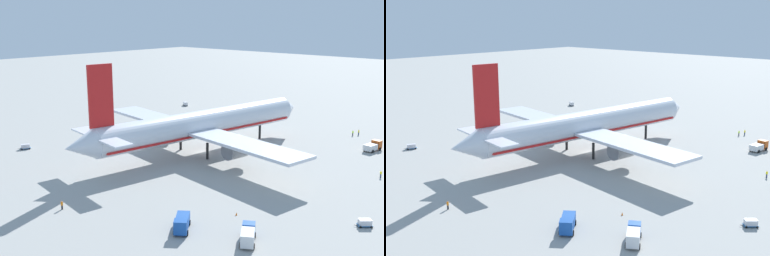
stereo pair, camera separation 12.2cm
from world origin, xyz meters
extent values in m
plane|color=#9E9E99|center=(0.00, 0.00, 0.00)|extent=(600.00, 600.00, 0.00)
cylinder|color=silver|center=(0.00, 0.00, 7.82)|extent=(63.50, 15.88, 7.13)
cone|color=silver|center=(34.07, -4.81, 7.82)|extent=(6.62, 7.72, 6.99)
cone|color=silver|center=(-34.78, 4.91, 7.82)|extent=(8.01, 7.70, 6.77)
cube|color=red|center=(-29.27, 4.13, 18.39)|extent=(6.01, 1.33, 14.00)
cube|color=silver|center=(-28.96, 9.93, 9.25)|extent=(5.67, 9.95, 0.36)
cube|color=silver|center=(-30.57, -1.52, 9.25)|extent=(5.67, 9.95, 0.36)
cube|color=silver|center=(-0.41, 19.70, 6.75)|extent=(13.35, 32.72, 0.70)
cylinder|color=slate|center=(-0.08, 14.84, 4.63)|extent=(6.36, 4.34, 3.54)
cube|color=silver|center=(-5.84, -18.82, 6.75)|extent=(13.35, 32.72, 0.70)
cylinder|color=slate|center=(-4.19, -14.24, 4.31)|extent=(6.22, 4.95, 4.19)
cylinder|color=black|center=(21.87, -3.09, 2.13)|extent=(0.70, 0.70, 4.26)
cylinder|color=black|center=(-2.35, 5.95, 2.13)|extent=(0.70, 0.70, 4.26)
cylinder|color=black|center=(-3.90, -5.07, 2.13)|extent=(0.70, 0.70, 4.26)
cube|color=red|center=(0.00, 0.00, 5.86)|extent=(60.95, 15.18, 0.50)
cube|color=#194CA5|center=(-31.50, -38.33, 1.46)|extent=(2.67, 2.75, 2.03)
cube|color=silver|center=(-34.25, -40.12, 1.47)|extent=(4.30, 3.81, 2.03)
cube|color=black|center=(-30.97, -37.99, 1.97)|extent=(1.03, 1.52, 0.89)
cylinder|color=black|center=(-32.22, -37.55, 0.45)|extent=(0.92, 0.74, 0.90)
cylinder|color=black|center=(-31.08, -39.31, 0.45)|extent=(0.92, 0.74, 0.90)
cylinder|color=black|center=(-35.48, -39.67, 0.45)|extent=(0.92, 0.74, 0.90)
cylinder|color=black|center=(-34.34, -41.43, 0.45)|extent=(0.92, 0.74, 0.90)
cube|color=#BF4C14|center=(34.16, -33.06, 1.54)|extent=(2.04, 2.53, 2.17)
cube|color=silver|center=(31.04, -32.63, 1.21)|extent=(3.89, 2.78, 1.52)
cube|color=black|center=(34.76, -33.14, 2.08)|extent=(0.34, 1.94, 0.96)
cylinder|color=black|center=(34.14, -31.89, 0.45)|extent=(0.93, 0.42, 0.90)
cylinder|color=black|center=(33.83, -34.18, 0.45)|extent=(0.93, 0.42, 0.90)
cylinder|color=black|center=(30.45, -31.38, 0.45)|extent=(0.93, 0.42, 0.90)
cylinder|color=black|center=(30.14, -33.67, 0.45)|extent=(0.93, 0.42, 0.90)
cube|color=#194CA5|center=(-38.92, -29.84, 1.60)|extent=(2.86, 2.92, 2.30)
cube|color=#194CA5|center=(-36.24, -27.75, 1.31)|extent=(4.44, 4.16, 1.71)
cube|color=black|center=(-39.44, -30.25, 2.18)|extent=(1.21, 1.52, 1.01)
cylinder|color=black|center=(-38.09, -30.60, 0.45)|extent=(0.89, 0.79, 0.90)
cylinder|color=black|center=(-39.46, -28.85, 0.45)|extent=(0.89, 0.79, 0.90)
cylinder|color=black|center=(-34.91, -28.12, 0.45)|extent=(0.89, 0.79, 0.90)
cylinder|color=black|center=(-36.28, -26.36, 0.45)|extent=(0.89, 0.79, 0.90)
cube|color=#26598C|center=(-31.00, 37.39, 0.28)|extent=(3.02, 2.48, 0.15)
cylinder|color=#333338|center=(-32.45, 38.16, 0.28)|extent=(0.57, 0.35, 0.08)
cube|color=silver|center=(-31.00, 37.39, 0.86)|extent=(2.57, 2.16, 1.02)
cylinder|color=black|center=(-32.22, 37.25, 0.20)|extent=(0.41, 0.29, 0.40)
cylinder|color=black|center=(-31.57, 38.49, 0.20)|extent=(0.41, 0.29, 0.40)
cylinder|color=black|center=(-30.43, 36.30, 0.20)|extent=(0.41, 0.29, 0.40)
cylinder|color=black|center=(-29.78, 37.54, 0.20)|extent=(0.41, 0.29, 0.40)
cube|color=#26598C|center=(-14.63, -50.80, 0.28)|extent=(2.71, 2.77, 0.15)
cylinder|color=#333338|center=(-15.68, -49.68, 0.28)|extent=(0.47, 0.49, 0.08)
cube|color=silver|center=(-14.63, -50.80, 0.83)|extent=(2.34, 2.38, 0.97)
cylinder|color=black|center=(-15.79, -50.59, 0.20)|extent=(0.36, 0.37, 0.40)
cylinder|color=black|center=(-14.76, -49.64, 0.20)|extent=(0.36, 0.37, 0.40)
cylinder|color=black|center=(-14.50, -51.97, 0.20)|extent=(0.36, 0.37, 0.40)
cylinder|color=black|center=(-13.48, -51.01, 0.20)|extent=(0.36, 0.37, 0.40)
cube|color=#595B60|center=(44.25, 48.92, 0.28)|extent=(2.71, 3.24, 0.15)
cylinder|color=#333338|center=(45.16, 50.44, 0.28)|extent=(0.38, 0.56, 0.08)
cube|color=silver|center=(44.25, 48.92, 0.93)|extent=(2.35, 2.76, 1.15)
cylinder|color=black|center=(44.23, 50.24, 0.20)|extent=(0.31, 0.40, 0.40)
cylinder|color=black|center=(45.43, 49.52, 0.20)|extent=(0.31, 0.40, 0.40)
cylinder|color=black|center=(43.08, 48.33, 0.20)|extent=(0.31, 0.40, 0.40)
cylinder|color=black|center=(44.28, 47.61, 0.20)|extent=(0.31, 0.40, 0.40)
cylinder|color=navy|center=(12.38, -42.87, 0.40)|extent=(0.45, 0.45, 0.80)
cylinder|color=yellow|center=(12.38, -42.87, 1.11)|extent=(0.57, 0.57, 0.60)
sphere|color=tan|center=(12.38, -42.87, 1.52)|extent=(0.22, 0.22, 0.22)
cylinder|color=black|center=(-46.50, -5.93, 0.43)|extent=(0.45, 0.45, 0.85)
cylinder|color=orange|center=(-46.50, -5.93, 1.17)|extent=(0.56, 0.56, 0.64)
sphere|color=tan|center=(-46.50, -5.93, 1.61)|extent=(0.23, 0.23, 0.23)
cylinder|color=#3F3F47|center=(44.20, -21.74, 0.41)|extent=(0.45, 0.45, 0.82)
cylinder|color=#B2F219|center=(44.20, -21.74, 1.12)|extent=(0.56, 0.56, 0.61)
sphere|color=beige|center=(44.20, -21.74, 1.54)|extent=(0.22, 0.22, 0.22)
cylinder|color=navy|center=(45.99, -22.78, 0.42)|extent=(0.42, 0.42, 0.85)
cylinder|color=yellow|center=(45.99, -22.78, 1.16)|extent=(0.53, 0.53, 0.63)
sphere|color=#8C6647|center=(45.99, -22.78, 1.59)|extent=(0.23, 0.23, 0.23)
cone|color=orange|center=(-26.10, -31.63, 0.28)|extent=(0.36, 0.36, 0.55)
camera|label=1|loc=(-89.86, -80.03, 35.78)|focal=43.80mm
camera|label=2|loc=(-89.78, -80.12, 35.78)|focal=43.80mm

